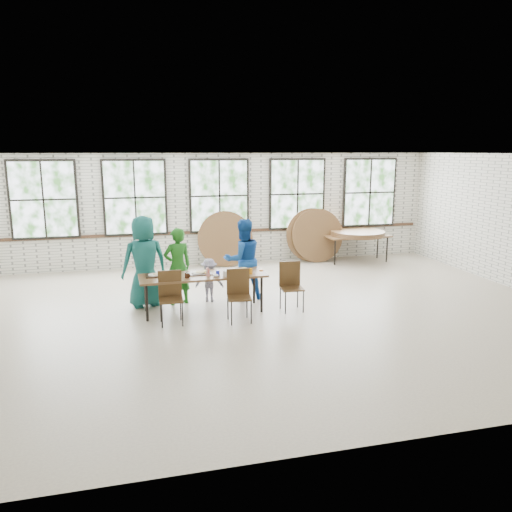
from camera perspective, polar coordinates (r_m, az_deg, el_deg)
The scene contains 13 objects.
room at distance 13.50m, azimuth -4.22°, elevation 6.69°, with size 12.00×12.00×12.00m.
dining_table at distance 9.59m, azimuth -6.07°, elevation -2.42°, with size 2.42×0.87×0.74m.
chair_near_left at distance 9.11m, azimuth -9.75°, elevation -4.16°, with size 0.43×0.41×0.95m.
chair_near_right at distance 9.12m, azimuth -1.99°, elevation -3.97°, with size 0.46×0.45×0.95m.
chair_spare at distance 9.74m, azimuth 3.99°, elevation -2.95°, with size 0.45×0.44×0.95m.
adult_teal at distance 10.09m, azimuth -12.65°, elevation -0.61°, with size 0.89×0.58×1.83m, color #1A5F64.
adult_green at distance 10.15m, azimuth -8.95°, elevation -1.16°, with size 0.57×0.37×1.56m, color #1D621A.
toddler at distance 10.31m, azimuth -5.37°, elevation -2.76°, with size 0.58×0.33×0.90m, color #1D133E.
adult_blue at distance 10.34m, azimuth -1.50°, elevation -0.41°, with size 0.82×0.64×1.69m, color #164A9D.
storage_table at distance 14.22m, azimuth 11.52°, elevation 2.10°, with size 1.84×0.85×0.74m.
tabletop_clutter at distance 9.57m, azimuth -5.52°, elevation -1.98°, with size 2.02×0.58×0.11m.
round_tops_stacked at distance 14.20m, azimuth 11.54°, elevation 2.57°, with size 1.50×1.50×0.13m.
round_tops_leaning at distance 13.77m, azimuth 3.42°, elevation 2.21°, with size 4.10×0.42×1.49m.
Camera 1 is at (-2.32, -8.80, 3.06)m, focal length 35.00 mm.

